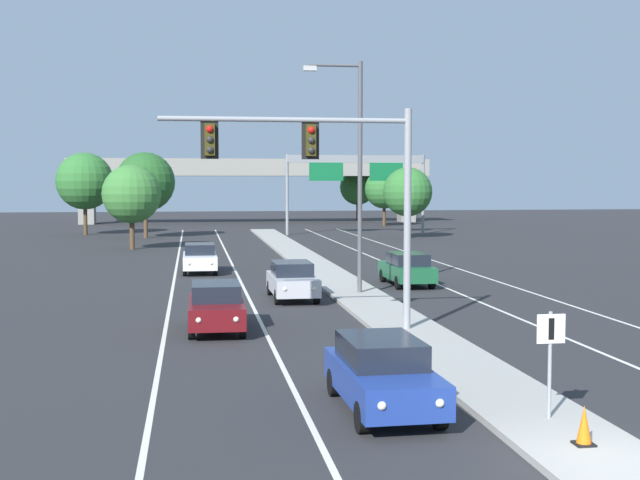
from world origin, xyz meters
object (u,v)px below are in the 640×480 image
overhead_signal_mast (330,170)px  traffic_cone_median_nose (584,426)px  car_oncoming_blue (382,373)px  tree_far_right_b (408,192)px  car_receding_green (407,268)px  tree_far_right_c (358,187)px  street_lamp_median (355,163)px  tree_far_left_b (145,182)px  car_oncoming_white (200,258)px  highway_sign_gantry (356,169)px  median_sign_post (550,349)px  tree_far_left_c (132,194)px  tree_far_left_a (85,181)px  car_oncoming_darkred (216,306)px  car_oncoming_silver (292,280)px  tree_far_right_a (384,189)px

overhead_signal_mast → traffic_cone_median_nose: (2.69, -12.61, -4.84)m
car_oncoming_blue → tree_far_right_b: size_ratio=0.72×
car_oncoming_blue → car_receding_green: size_ratio=1.00×
overhead_signal_mast → tree_far_right_c: size_ratio=1.24×
tree_far_right_c → car_receding_green: bearing=-99.1°
overhead_signal_mast → street_lamp_median: street_lamp_median is taller
car_oncoming_blue → tree_far_left_b: 59.34m
street_lamp_median → tree_far_right_c: street_lamp_median is taller
car_oncoming_white → overhead_signal_mast: bearing=-78.6°
tree_far_right_b → highway_sign_gantry: bearing=119.8°
highway_sign_gantry → street_lamp_median: bearing=-101.1°
car_oncoming_blue → traffic_cone_median_nose: bearing=-48.3°
street_lamp_median → tree_far_right_b: bearing=72.1°
median_sign_post → tree_far_left_c: 48.96m
car_oncoming_white → tree_far_right_c: size_ratio=0.68×
highway_sign_gantry → tree_far_left_a: 25.31m
median_sign_post → tree_far_left_c: bearing=103.7°
car_oncoming_darkred → tree_far_left_c: 35.79m
median_sign_post → tree_far_right_b: bearing=78.5°
car_oncoming_silver → tree_far_left_a: (-14.01, 46.02, 4.20)m
car_oncoming_blue → tree_far_left_a: tree_far_left_a is taller
tree_far_right_b → tree_far_right_a: size_ratio=0.99×
car_oncoming_blue → tree_far_left_c: size_ratio=0.72×
car_oncoming_darkred → tree_far_left_c: bearing=98.3°
car_oncoming_silver → traffic_cone_median_nose: (2.90, -21.22, -0.31)m
car_oncoming_darkred → highway_sign_gantry: bearing=73.9°
overhead_signal_mast → car_oncoming_white: size_ratio=1.82×
overhead_signal_mast → tree_far_left_a: bearing=104.6°
car_receding_green → tree_far_right_b: size_ratio=0.72×
highway_sign_gantry → tree_far_right_a: bearing=67.5°
car_oncoming_darkred → tree_far_right_c: bearing=75.5°
highway_sign_gantry → tree_far_right_a: highway_sign_gantry is taller
car_oncoming_darkred → car_oncoming_silver: 7.95m
car_oncoming_blue → traffic_cone_median_nose: car_oncoming_blue is taller
tree_far_right_b → tree_far_left_b: size_ratio=0.82×
car_oncoming_white → traffic_cone_median_nose: (6.68, -32.42, -0.31)m
car_receding_green → tree_far_left_b: bearing=111.1°
tree_far_left_a → highway_sign_gantry: bearing=-7.0°
car_oncoming_darkred → traffic_cone_median_nose: (6.32, -14.04, -0.31)m
car_receding_green → traffic_cone_median_nose: size_ratio=6.07×
overhead_signal_mast → tree_far_left_c: size_ratio=1.30×
tree_far_right_a → tree_far_right_b: bearing=-97.3°
tree_far_left_b → car_oncoming_silver: bearing=-78.6°
overhead_signal_mast → car_oncoming_darkred: 5.97m
traffic_cone_median_nose → tree_far_right_b: (11.62, 58.16, 3.56)m
car_oncoming_white → tree_far_left_b: 30.23m
median_sign_post → car_oncoming_silver: (-3.02, 19.42, -0.77)m
street_lamp_median → car_oncoming_silver: bearing=-166.9°
tree_far_right_b → tree_far_left_a: bearing=162.4°
median_sign_post → tree_far_left_a: 67.71m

